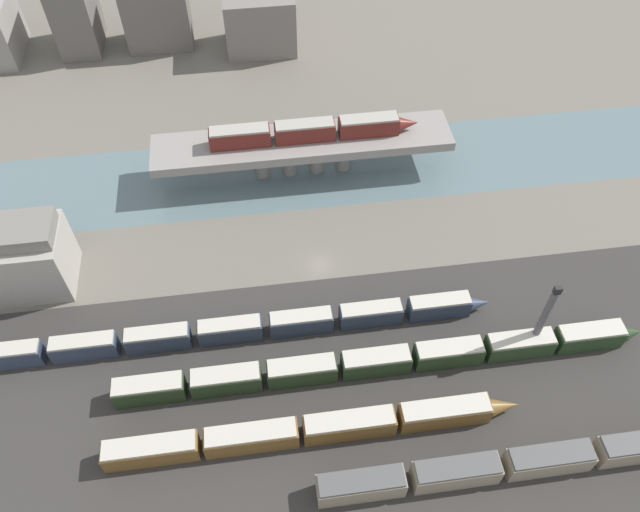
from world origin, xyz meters
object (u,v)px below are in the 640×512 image
at_px(train_yard_mid, 312,430).
at_px(train_yard_outer, 202,334).
at_px(train_yard_near, 559,458).
at_px(train_on_bridge, 313,130).
at_px(train_yard_far, 384,361).
at_px(signal_tower, 543,320).

bearing_deg(train_yard_mid, train_yard_outer, 130.04).
bearing_deg(train_yard_near, train_on_bridge, 111.99).
bearing_deg(train_yard_far, train_yard_outer, 162.35).
bearing_deg(train_yard_near, train_yard_far, 139.00).
bearing_deg(train_yard_mid, train_yard_near, -14.69).
bearing_deg(train_yard_far, train_on_bridge, 96.23).
relative_size(train_yard_far, train_yard_outer, 0.89).
xyz_separation_m(train_on_bridge, train_yard_outer, (-21.17, -34.79, -7.50)).
height_order(train_on_bridge, train_yard_mid, train_on_bridge).
bearing_deg(train_on_bridge, signal_tower, -57.43).
distance_m(train_yard_near, train_yard_outer, 51.91).
distance_m(train_yard_mid, signal_tower, 35.63).
distance_m(train_yard_far, train_yard_outer, 27.15).
xyz_separation_m(train_yard_mid, train_yard_far, (11.53, 8.83, 0.07)).
xyz_separation_m(train_yard_far, train_yard_outer, (-25.87, 8.23, -0.06)).
bearing_deg(train_yard_mid, train_on_bridge, 82.49).
bearing_deg(train_yard_mid, signal_tower, 15.51).
relative_size(train_on_bridge, train_yard_near, 0.58).
bearing_deg(signal_tower, train_yard_mid, -164.49).
distance_m(train_yard_far, signal_tower, 23.04).
height_order(train_yard_mid, signal_tower, signal_tower).
xyz_separation_m(train_on_bridge, train_yard_near, (24.22, -59.99, -7.39)).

